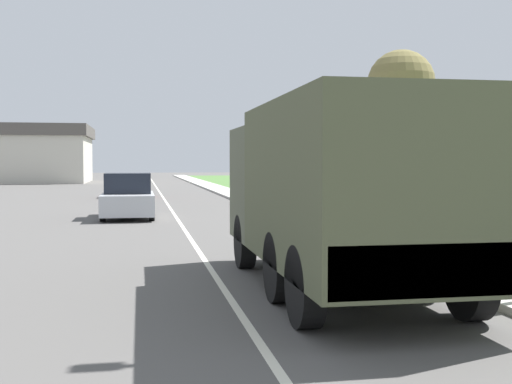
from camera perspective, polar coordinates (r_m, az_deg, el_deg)
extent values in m
plane|color=#565451|center=(38.12, -8.25, -0.50)|extent=(180.00, 180.00, 0.00)
cube|color=silver|center=(38.12, -8.25, -0.49)|extent=(0.12, 120.00, 0.00)
cube|color=beige|center=(38.54, -1.54, -0.35)|extent=(1.80, 120.00, 0.12)
cube|color=#4C7538|center=(39.45, 4.78, -0.36)|extent=(7.00, 120.00, 0.02)
cube|color=#474C38|center=(12.97, 3.84, 0.75)|extent=(2.55, 1.97, 2.22)
cube|color=#4C5138|center=(9.58, 9.00, 0.72)|extent=(2.55, 5.08, 2.44)
cube|color=#474C38|center=(7.37, 15.39, -6.73)|extent=(2.42, 0.10, 0.60)
cube|color=red|center=(6.97, 8.35, -5.55)|extent=(0.12, 0.06, 0.12)
cylinder|color=black|center=(12.73, -1.00, -4.40)|extent=(0.30, 1.06, 1.06)
cylinder|color=black|center=(13.28, 8.65, -4.14)|extent=(0.30, 1.06, 1.06)
cylinder|color=black|center=(8.19, 4.38, -8.38)|extent=(0.30, 1.06, 1.06)
cylinder|color=black|center=(9.01, 18.48, -7.49)|extent=(0.30, 1.06, 1.06)
cylinder|color=black|center=(9.64, 2.07, -6.69)|extent=(0.30, 1.06, 1.06)
cylinder|color=black|center=(10.36, 14.40, -6.12)|extent=(0.30, 1.06, 1.06)
cube|color=#B7BABF|center=(24.45, -11.31, -1.00)|extent=(1.90, 4.09, 0.75)
cube|color=black|center=(24.49, -11.33, 0.78)|extent=(1.67, 1.84, 0.76)
cylinder|color=black|center=(25.80, -13.14, -1.34)|extent=(0.20, 0.64, 0.64)
cylinder|color=black|center=(25.77, -9.37, -1.31)|extent=(0.20, 0.64, 0.64)
cylinder|color=black|center=(23.19, -13.46, -1.79)|extent=(0.20, 0.64, 0.64)
cylinder|color=black|center=(23.16, -9.26, -1.75)|extent=(0.20, 0.64, 0.64)
cube|color=maroon|center=(38.73, -11.41, 0.24)|extent=(1.78, 4.07, 0.61)
cube|color=black|center=(38.79, -11.42, 1.16)|extent=(1.56, 1.83, 0.64)
cylinder|color=black|center=(40.06, -12.50, 0.08)|extent=(0.20, 0.64, 0.64)
cylinder|color=black|center=(40.03, -10.24, 0.10)|extent=(0.20, 0.64, 0.64)
cylinder|color=black|center=(37.46, -12.65, -0.10)|extent=(0.20, 0.64, 0.64)
cylinder|color=black|center=(37.43, -10.24, -0.08)|extent=(0.20, 0.64, 0.64)
cube|color=navy|center=(16.47, 20.51, -2.24)|extent=(2.03, 5.05, 0.97)
cube|color=black|center=(17.69, 18.13, 0.90)|extent=(1.86, 2.12, 0.74)
cylinder|color=black|center=(17.54, 15.19, -2.97)|extent=(0.24, 0.76, 0.76)
cylinder|color=black|center=(18.38, 20.23, -2.79)|extent=(0.24, 0.76, 0.76)
cylinder|color=black|center=(14.62, 20.83, -4.16)|extent=(0.24, 0.76, 0.76)
cylinder|color=brown|center=(25.32, 12.69, 2.87)|extent=(0.32, 0.32, 4.38)
sphere|color=olive|center=(25.50, 12.76, 9.39)|extent=(2.57, 2.57, 2.57)
cylinder|color=brown|center=(35.13, 5.97, 2.85)|extent=(0.34, 0.34, 4.38)
sphere|color=brown|center=(35.25, 6.00, 7.50)|extent=(2.43, 2.43, 2.43)
cube|color=beige|center=(70.38, -21.28, 2.68)|extent=(16.19, 11.97, 4.63)
cube|color=#514C47|center=(70.45, -21.32, 5.03)|extent=(16.84, 12.45, 1.16)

